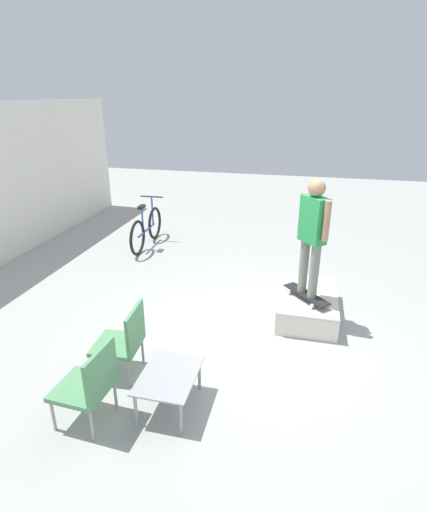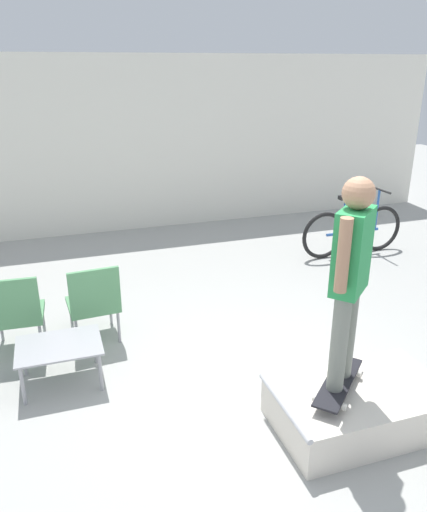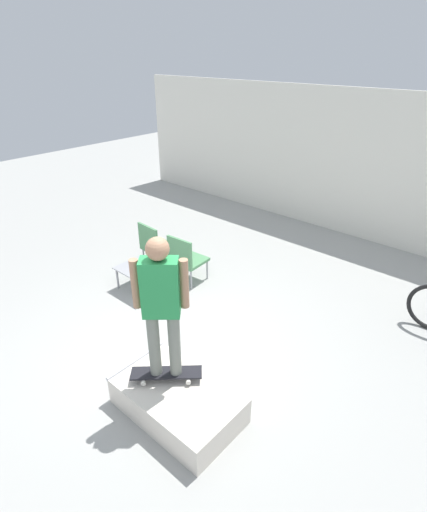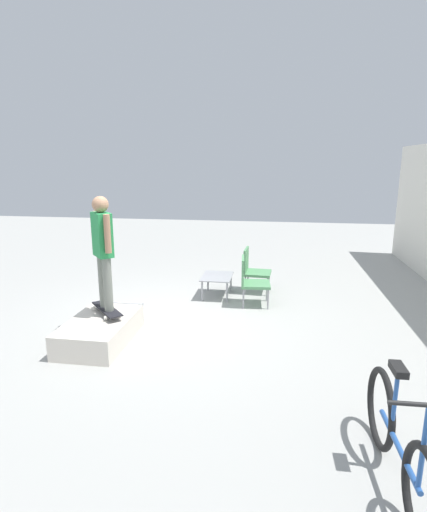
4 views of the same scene
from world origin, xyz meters
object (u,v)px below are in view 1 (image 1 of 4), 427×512
Objects in this scene: patio_chair_right at (124,339)px; bicycle at (147,229)px; skateboard_on_ramp at (306,295)px; coffee_table at (169,378)px; skate_ramp_box at (307,304)px; person_skater at (313,230)px; patio_chair_left at (90,383)px.

patio_chair_right is 4.36m from bicycle.
patio_chair_right is at bearing 87.12° from skateboard_on_ramp.
patio_chair_right reaches higher than coffee_table.
skate_ramp_box is 2.84m from patio_chair_right.
patio_chair_left is at bearing 99.46° from person_skater.
skateboard_on_ramp is 0.40× the size of bicycle.
bicycle reaches higher than coffee_table.
bicycle is (4.50, 2.11, 0.03)m from coffee_table.
patio_chair_left reaches higher than skate_ramp_box.
skate_ramp_box is at bearing -123.50° from bicycle.
person_skater is 3.36m from patio_chair_left.
person_skater reaches higher than skate_ramp_box.
person_skater is 2.83m from patio_chair_right.
patio_chair_left is at bearing 119.85° from coffee_table.
skateboard_on_ramp is 0.43× the size of person_skater.
patio_chair_right is at bearing 133.03° from skate_ramp_box.
person_skater is (0.00, 0.00, 0.99)m from skateboard_on_ramp.
patio_chair_left is at bearing -165.19° from bicycle.
patio_chair_left is at bearing 97.74° from skateboard_on_ramp.
skate_ramp_box is 1.26m from person_skater.
person_skater is 1.86× the size of patio_chair_left.
patio_chair_right reaches higher than skate_ramp_box.
skate_ramp_box is 4.13m from bicycle.
bicycle is (4.89, 1.43, -0.09)m from patio_chair_left.
person_skater is at bearing 46.74° from skateboard_on_ramp.
patio_chair_right is (0.78, 0.00, 0.00)m from patio_chair_left.
bicycle reaches higher than skateboard_on_ramp.
skateboard_on_ramp is 0.99m from person_skater.
patio_chair_right is at bearing -162.31° from bicycle.
bicycle is (2.19, 3.50, 0.21)m from skate_ramp_box.
person_skater reaches higher than coffee_table.
coffee_table is at bearing 55.86° from patio_chair_right.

